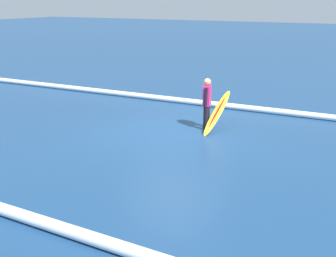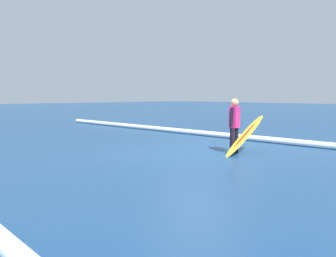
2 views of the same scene
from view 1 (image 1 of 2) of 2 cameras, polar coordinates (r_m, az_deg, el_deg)
ground_plane at (r=12.62m, az=0.65°, el=-0.49°), size 122.66×122.66×0.00m
surfer at (r=12.80m, az=5.16°, el=3.65°), size 0.27×0.57×1.53m
surfboard at (r=12.83m, az=6.49°, el=2.11°), size 0.39×1.61×1.07m
wave_crest_foreground at (r=15.61m, az=6.29°, el=3.18°), size 24.09×0.87×0.20m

